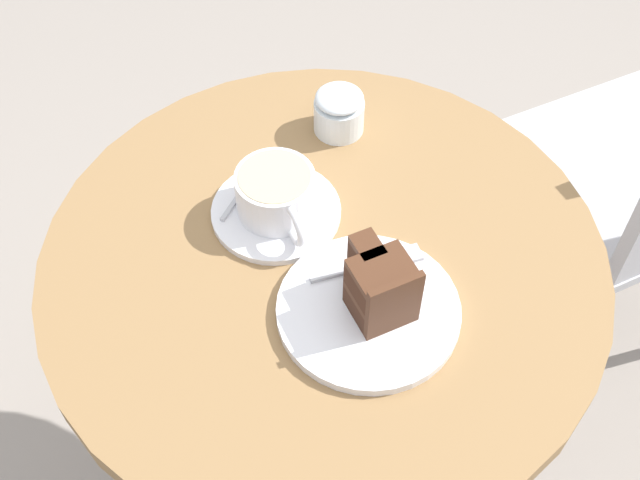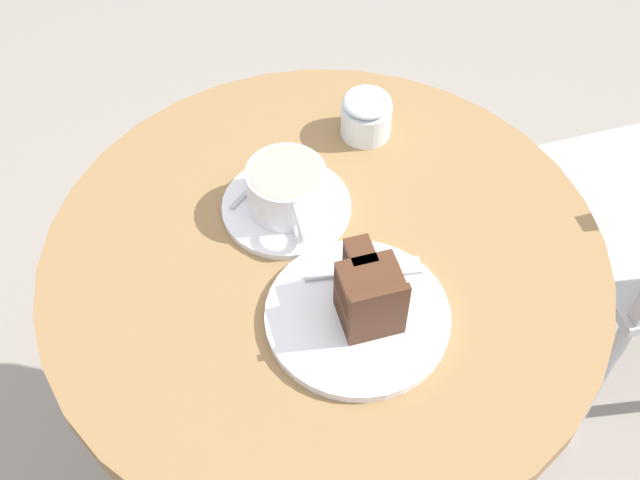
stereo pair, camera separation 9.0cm
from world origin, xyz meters
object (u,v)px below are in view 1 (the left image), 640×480
cake_slice (380,286)px  fork (380,262)px  saucer (276,212)px  napkin (369,320)px  sugar_pot (339,111)px  coffee_cup (276,193)px  cake_plate (368,310)px  teaspoon (248,182)px

cake_slice → fork: (-0.05, 0.03, -0.04)m
saucer → napkin: (0.18, 0.04, -0.00)m
saucer → sugar_pot: 0.17m
coffee_cup → fork: bearing=31.0°
saucer → cake_slice: bearing=15.3°
cake_plate → cake_slice: size_ratio=2.37×
saucer → coffee_cup: (0.00, 0.00, 0.03)m
coffee_cup → saucer: bearing=-128.3°
napkin → coffee_cup: bearing=-169.5°
coffee_cup → sugar_pot: coffee_cup is taller
saucer → napkin: saucer is taller
cake_plate → napkin: size_ratio=1.18×
coffee_cup → cake_slice: (0.18, 0.05, 0.01)m
sugar_pot → fork: bearing=-13.6°
saucer → cake_plate: size_ratio=0.77×
cake_plate → fork: fork is taller
cake_slice → coffee_cup: bearing=-165.0°
fork → napkin: 0.07m
napkin → sugar_pot: 0.30m
fork → cake_plate: bearing=-121.5°
napkin → cake_slice: bearing=115.5°
teaspoon → napkin: 0.24m
fork → napkin: size_ratio=0.77×
fork → sugar_pot: (-0.23, 0.06, 0.02)m
cake_plate → saucer: bearing=-167.6°
cake_plate → fork: size_ratio=1.52×
fork → teaspoon: bearing=123.7°
coffee_cup → teaspoon: 0.06m
saucer → cake_plate: cake_plate is taller
coffee_cup → cake_plate: coffee_cup is taller
saucer → coffee_cup: size_ratio=1.22×
saucer → fork: 0.15m
saucer → teaspoon: (-0.05, -0.02, 0.01)m
teaspoon → fork: size_ratio=0.62×
napkin → saucer: bearing=-169.2°
cake_slice → fork: bearing=151.5°
coffee_cup → cake_slice: size_ratio=1.50×
coffee_cup → fork: coffee_cup is taller
saucer → cake_plate: (0.17, 0.04, 0.00)m
coffee_cup → sugar_pot: bearing=128.7°
coffee_cup → sugar_pot: 0.17m
teaspoon → sugar_pot: (-0.05, 0.15, 0.02)m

